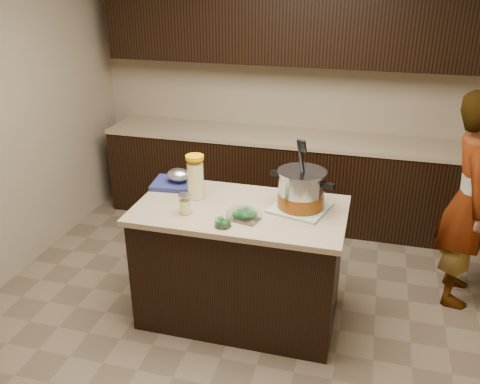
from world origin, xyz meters
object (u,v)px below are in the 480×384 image
object	(u,v)px
stock_pot	(301,192)
lemonade_pitcher	(195,178)
island	(240,263)
person	(471,201)

from	to	relation	value
stock_pot	lemonade_pitcher	size ratio (longest dim) A/B	1.50
island	stock_pot	size ratio (longest dim) A/B	3.07
island	lemonade_pitcher	xyz separation A→B (m)	(-0.35, 0.09, 0.60)
person	stock_pot	bearing A→B (deg)	121.05
island	person	bearing A→B (deg)	23.69
lemonade_pitcher	island	bearing A→B (deg)	-13.74
stock_pot	person	world-z (taller)	person
lemonade_pitcher	stock_pot	bearing A→B (deg)	0.31
island	lemonade_pitcher	world-z (taller)	lemonade_pitcher
lemonade_pitcher	person	xyz separation A→B (m)	(1.94, 0.61, -0.22)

